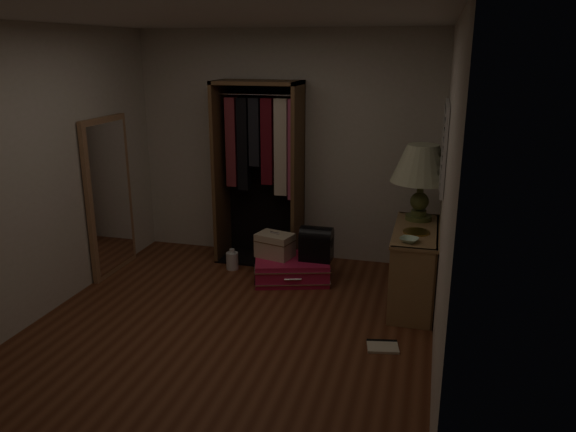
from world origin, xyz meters
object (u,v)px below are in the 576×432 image
Objects in this scene: console_bookshelf at (414,263)px; open_wardrobe at (261,158)px; train_case at (275,245)px; white_jug at (232,260)px; floor_mirror at (110,197)px; pink_suitcase at (292,269)px; table_lamp at (422,165)px; black_bag at (316,243)px.

open_wardrobe is at bearing 157.45° from console_bookshelf.
white_jug is at bearing -176.68° from train_case.
floor_mirror is 1.85× the size of pink_suitcase.
table_lamp is 2.33m from white_jug.
table_lamp is 3.15× the size of white_jug.
table_lamp reaches higher than train_case.
floor_mirror is at bearing -172.26° from black_bag.
white_jug is (1.25, 0.37, -0.75)m from floor_mirror.
train_case is (-1.46, 0.22, -0.02)m from console_bookshelf.
open_wardrobe is at bearing 147.36° from black_bag.
console_bookshelf is at bearing -9.37° from white_jug.
console_bookshelf is 1.50× the size of table_lamp.
console_bookshelf is at bearing -26.16° from pink_suitcase.
floor_mirror is 1.86m from train_case.
white_jug is at bearing 16.40° from floor_mirror.
table_lamp is (3.24, 0.33, 0.45)m from floor_mirror.
white_jug is (-1.99, 0.33, -0.29)m from console_bookshelf.
open_wardrobe is 1.20m from white_jug.
table_lamp reaches higher than console_bookshelf.
floor_mirror is 4.64× the size of black_bag.
floor_mirror is 3.29m from table_lamp.
open_wardrobe is 2.23× the size of pink_suitcase.
open_wardrobe reaches higher than console_bookshelf.
floor_mirror is 3.92× the size of train_case.
pink_suitcase is at bearing -176.33° from table_lamp.
open_wardrobe is 8.64× the size of white_jug.
train_case is at bearing -59.63° from open_wardrobe.
black_bag is (0.75, -0.49, -0.77)m from open_wardrobe.
train_case is 1.74m from table_lamp.
black_bag is at bearing 7.23° from floor_mirror.
black_bag reaches higher than pink_suitcase.
pink_suitcase is 3.88× the size of white_jug.
pink_suitcase is at bearing 7.10° from floor_mirror.
white_jug is at bearing 153.43° from pink_suitcase.
black_bag is (2.22, 0.28, -0.42)m from floor_mirror.
table_lamp reaches higher than black_bag.
console_bookshelf is 4.72× the size of white_jug.
black_bag is at bearing -8.78° from pink_suitcase.
open_wardrobe is at bearing 135.50° from train_case.
open_wardrobe reaches higher than pink_suitcase.
console_bookshelf is 0.55× the size of open_wardrobe.
pink_suitcase is 1.74m from table_lamp.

